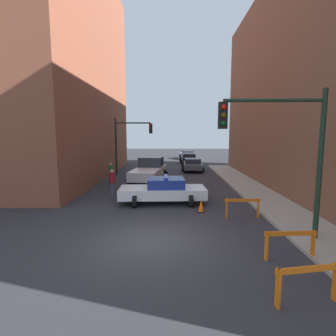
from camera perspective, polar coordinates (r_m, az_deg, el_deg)
ground_plane at (r=9.76m, az=-3.86°, el=-15.49°), size 120.00×120.00×0.00m
sidewalk_right at (r=11.11m, az=30.99°, el=-13.33°), size 2.40×44.00×0.12m
building_corner_left at (r=26.84m, az=-29.05°, el=18.17°), size 14.00×20.00×18.45m
traffic_light_near at (r=9.90m, az=24.55°, el=5.21°), size 3.64×0.35×5.20m
traffic_light_far at (r=24.30m, az=-8.74°, el=6.37°), size 3.44×0.35×5.20m
police_car at (r=14.48m, az=-1.02°, el=-4.85°), size 4.80×2.53×1.52m
white_truck at (r=21.17m, az=-4.14°, el=-0.47°), size 3.07×5.61×1.90m
parked_car_near at (r=27.18m, az=5.36°, el=0.76°), size 2.38×4.36×1.31m
parked_car_mid at (r=34.02m, az=4.49°, el=2.10°), size 2.34×4.34×1.31m
parked_car_far at (r=40.65m, az=4.23°, el=2.96°), size 2.50×4.43×1.31m
pedestrian_crossing at (r=16.46m, az=-12.04°, el=-3.04°), size 0.51×0.51×1.66m
pedestrian_corner at (r=20.19m, az=-12.36°, el=-1.14°), size 0.46×0.46×1.66m
barrier_mid at (r=7.03m, az=28.18°, el=-20.39°), size 1.58×0.44×0.90m
barrier_back at (r=8.97m, az=25.05°, el=-14.06°), size 1.60×0.27×0.90m
barrier_corner at (r=12.42m, az=15.91°, el=-7.72°), size 1.60×0.19×0.90m
traffic_cone at (r=13.02m, az=7.22°, el=-8.16°), size 0.36×0.36×0.66m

